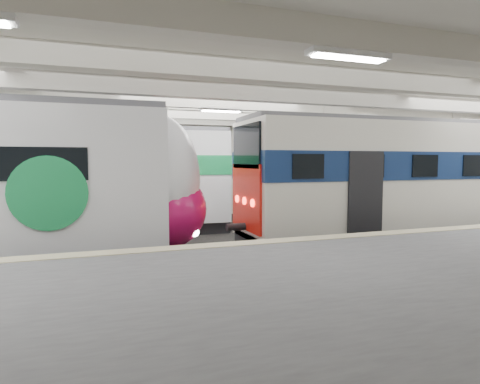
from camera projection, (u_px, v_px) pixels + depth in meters
name	position (u px, v px, depth m)	size (l,w,h in m)	color
station_hall	(259.00, 155.00, 11.21)	(36.00, 24.00, 5.75)	black
older_rer	(416.00, 179.00, 15.23)	(13.91, 3.07, 4.57)	beige
far_train	(53.00, 180.00, 16.13)	(14.26, 3.47, 4.51)	silver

